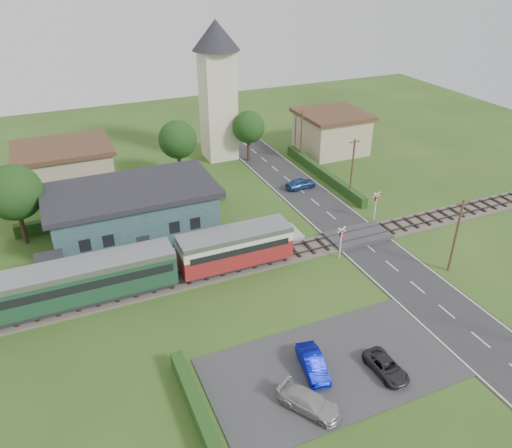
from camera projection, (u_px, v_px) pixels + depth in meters
name	position (u px, v px, depth m)	size (l,w,h in m)	color
ground	(275.00, 271.00, 44.14)	(120.00, 120.00, 0.00)	#2D4C19
railway_track	(265.00, 259.00, 45.69)	(76.00, 3.20, 0.49)	#4C443D
road	(369.00, 247.00, 47.61)	(6.00, 70.00, 0.05)	#28282B
car_park	(330.00, 368.00, 33.98)	(17.00, 9.00, 0.08)	#333335
crossing_deck	(358.00, 236.00, 49.11)	(6.20, 3.40, 0.45)	#333335
platform	(149.00, 264.00, 44.71)	(30.00, 3.00, 0.45)	gray
equipment_hut	(51.00, 270.00, 41.18)	(2.30, 2.30, 2.55)	beige
station_building	(133.00, 212.00, 48.15)	(16.00, 9.00, 5.30)	#274B4C
train	(29.00, 293.00, 37.81)	(43.20, 2.90, 3.40)	#232328
church_tower	(217.00, 81.00, 63.34)	(6.00, 6.00, 17.60)	beige
house_west	(65.00, 168.00, 57.58)	(10.80, 8.80, 5.50)	tan
house_east	(331.00, 131.00, 68.98)	(8.80, 8.80, 5.50)	tan
hedge_carpark	(196.00, 407.00, 30.40)	(0.80, 9.00, 1.20)	#193814
hedge_roadside	(323.00, 174.00, 61.61)	(0.80, 18.00, 1.20)	#193814
hedge_station	(127.00, 211.00, 52.76)	(22.00, 0.80, 1.30)	#193814
tree_a	(14.00, 193.00, 45.77)	(5.20, 5.20, 8.00)	#332316
tree_b	(178.00, 140.00, 59.43)	(4.60, 4.60, 7.34)	#332316
tree_c	(249.00, 127.00, 64.69)	(4.20, 4.20, 6.78)	#332316
utility_pole_b	(456.00, 235.00, 42.51)	(1.40, 0.22, 7.00)	#473321
utility_pole_c	(352.00, 168.00, 55.33)	(1.40, 0.22, 7.00)	#473321
utility_pole_d	(301.00, 136.00, 64.95)	(1.40, 0.22, 7.00)	#473321
crossing_signal_near	(341.00, 238.00, 45.00)	(0.84, 0.28, 3.28)	silver
crossing_signal_far	(376.00, 202.00, 51.35)	(0.84, 0.28, 3.28)	silver
streetlamp_east	(296.00, 127.00, 69.87)	(0.30, 0.30, 5.15)	#3F3F47
car_on_road	(301.00, 183.00, 58.93)	(1.47, 3.65, 1.24)	navy
car_park_blue	(313.00, 363.00, 33.40)	(1.33, 3.82, 1.26)	#010DA4
car_park_silver	(309.00, 402.00, 30.61)	(1.66, 4.08, 1.18)	#A4A4A4
car_park_dark	(386.00, 367.00, 33.32)	(1.66, 3.59, 1.00)	#28272A
pedestrian_near	(235.00, 240.00, 46.32)	(0.60, 0.39, 1.64)	gray
pedestrian_far	(66.00, 270.00, 42.08)	(0.77, 0.60, 1.59)	gray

